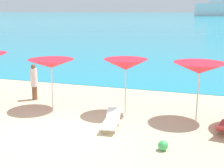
{
  "coord_description": "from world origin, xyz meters",
  "views": [
    {
      "loc": [
        4.95,
        -9.04,
        4.1
      ],
      "look_at": [
        1.09,
        2.78,
        1.2
      ],
      "focal_mm": 51.44,
      "sensor_mm": 36.0,
      "label": 1
    }
  ],
  "objects_px": {
    "umbrella_3": "(126,65)",
    "lounge_chair_2": "(111,121)",
    "umbrella_2": "(51,64)",
    "beachgoer_0": "(34,81)",
    "umbrella_4": "(199,68)",
    "beach_ball": "(163,145)"
  },
  "relations": [
    {
      "from": "umbrella_2",
      "to": "beach_ball",
      "type": "relative_size",
      "value": 6.76
    },
    {
      "from": "umbrella_4",
      "to": "lounge_chair_2",
      "type": "distance_m",
      "value": 3.76
    },
    {
      "from": "beach_ball",
      "to": "beachgoer_0",
      "type": "bearing_deg",
      "value": 150.84
    },
    {
      "from": "lounge_chair_2",
      "to": "beachgoer_0",
      "type": "height_order",
      "value": "beachgoer_0"
    },
    {
      "from": "umbrella_3",
      "to": "umbrella_4",
      "type": "relative_size",
      "value": 1.0
    },
    {
      "from": "beachgoer_0",
      "to": "beach_ball",
      "type": "bearing_deg",
      "value": -161.95
    },
    {
      "from": "umbrella_4",
      "to": "beach_ball",
      "type": "distance_m",
      "value": 3.66
    },
    {
      "from": "umbrella_4",
      "to": "beach_ball",
      "type": "height_order",
      "value": "umbrella_4"
    },
    {
      "from": "umbrella_2",
      "to": "umbrella_4",
      "type": "bearing_deg",
      "value": 3.52
    },
    {
      "from": "umbrella_4",
      "to": "lounge_chair_2",
      "type": "relative_size",
      "value": 1.43
    },
    {
      "from": "beach_ball",
      "to": "umbrella_4",
      "type": "bearing_deg",
      "value": 76.18
    },
    {
      "from": "umbrella_4",
      "to": "lounge_chair_2",
      "type": "height_order",
      "value": "umbrella_4"
    },
    {
      "from": "umbrella_4",
      "to": "umbrella_3",
      "type": "bearing_deg",
      "value": -179.31
    },
    {
      "from": "umbrella_3",
      "to": "lounge_chair_2",
      "type": "distance_m",
      "value": 2.47
    },
    {
      "from": "umbrella_2",
      "to": "beach_ball",
      "type": "distance_m",
      "value": 6.06
    },
    {
      "from": "umbrella_4",
      "to": "beachgoer_0",
      "type": "height_order",
      "value": "umbrella_4"
    },
    {
      "from": "beachgoer_0",
      "to": "lounge_chair_2",
      "type": "bearing_deg",
      "value": -160.66
    },
    {
      "from": "umbrella_2",
      "to": "beachgoer_0",
      "type": "relative_size",
      "value": 1.26
    },
    {
      "from": "umbrella_2",
      "to": "beachgoer_0",
      "type": "bearing_deg",
      "value": 146.63
    },
    {
      "from": "umbrella_3",
      "to": "lounge_chair_2",
      "type": "relative_size",
      "value": 1.43
    },
    {
      "from": "umbrella_3",
      "to": "lounge_chair_2",
      "type": "bearing_deg",
      "value": -90.62
    },
    {
      "from": "umbrella_4",
      "to": "beachgoer_0",
      "type": "bearing_deg",
      "value": 175.35
    }
  ]
}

